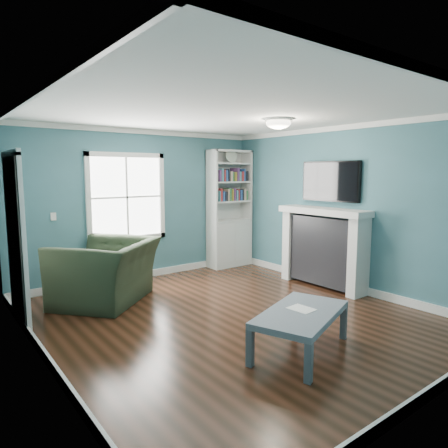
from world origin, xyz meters
TOP-DOWN VIEW (x-y plane):
  - floor at (0.00, 0.00)m, footprint 5.00×5.00m
  - room_walls at (0.00, 0.00)m, footprint 5.00×5.00m
  - trim at (0.00, 0.00)m, footprint 4.50×5.00m
  - window at (-0.30, 2.49)m, footprint 1.40×0.06m
  - bookshelf at (1.77, 2.30)m, footprint 0.90×0.35m
  - fireplace at (2.08, 0.20)m, footprint 0.44×1.58m
  - tv at (2.20, 0.20)m, footprint 0.06×1.10m
  - door at (-2.22, 1.40)m, footprint 0.12×0.98m
  - ceiling_fixture at (0.90, 0.10)m, footprint 0.38×0.38m
  - light_switch at (-1.50, 2.48)m, footprint 0.08×0.01m
  - recliner at (-1.04, 1.60)m, footprint 1.62×1.57m
  - coffee_table at (-0.04, -1.22)m, footprint 1.35×1.04m
  - paper_sheet at (0.01, -1.18)m, footprint 0.23×0.28m

SIDE VIEW (x-z plane):
  - floor at x=0.00m, z-range 0.00..0.00m
  - coffee_table at x=-0.04m, z-range 0.16..0.60m
  - paper_sheet at x=0.01m, z-range 0.44..0.44m
  - recliner at x=-1.04m, z-range 0.00..1.20m
  - fireplace at x=2.08m, z-range -0.01..1.29m
  - bookshelf at x=1.77m, z-range -0.23..2.08m
  - door at x=-2.22m, z-range -0.01..2.16m
  - light_switch at x=-1.50m, z-range 1.14..1.26m
  - trim at x=0.00m, z-range -0.06..2.54m
  - window at x=-0.30m, z-range 0.70..2.20m
  - room_walls at x=0.00m, z-range -0.92..4.08m
  - tv at x=2.20m, z-range 1.40..2.05m
  - ceiling_fixture at x=0.90m, z-range 2.47..2.63m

